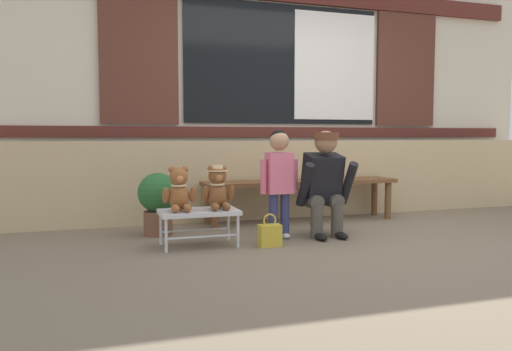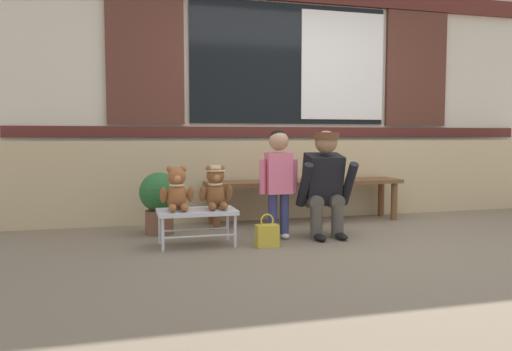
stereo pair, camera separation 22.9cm
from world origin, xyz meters
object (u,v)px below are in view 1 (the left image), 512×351
object	(u,v)px
teddy_bear_plain	(179,191)
potted_plant	(158,200)
child_standing	(279,172)
small_display_bench	(199,214)
handbag_on_ground	(270,235)
teddy_bear_with_hat	(218,188)
adult_crouching	(324,183)
wooden_bench_long	(301,186)

from	to	relation	value
teddy_bear_plain	potted_plant	world-z (taller)	teddy_bear_plain
teddy_bear_plain	child_standing	xyz separation A→B (m)	(0.90, 0.09, 0.13)
teddy_bear_plain	potted_plant	bearing A→B (deg)	99.71
small_display_bench	handbag_on_ground	distance (m)	0.61
teddy_bear_with_hat	child_standing	xyz separation A→B (m)	(0.58, 0.09, 0.12)
small_display_bench	handbag_on_ground	bearing A→B (deg)	-19.39
adult_crouching	handbag_on_ground	distance (m)	0.77
wooden_bench_long	small_display_bench	size ratio (longest dim) A/B	3.28
small_display_bench	child_standing	size ratio (longest dim) A/B	0.67
teddy_bear_plain	teddy_bear_with_hat	bearing A→B (deg)	0.13
teddy_bear_plain	adult_crouching	bearing A→B (deg)	2.68
teddy_bear_plain	adult_crouching	size ratio (longest dim) A/B	0.38
handbag_on_ground	wooden_bench_long	bearing A→B (deg)	55.30
potted_plant	adult_crouching	bearing A→B (deg)	-19.99
teddy_bear_with_hat	handbag_on_ground	distance (m)	0.57
small_display_bench	wooden_bench_long	bearing A→B (deg)	33.91
child_standing	adult_crouching	size ratio (longest dim) A/B	1.01
child_standing	handbag_on_ground	world-z (taller)	child_standing
wooden_bench_long	small_display_bench	world-z (taller)	wooden_bench_long
adult_crouching	teddy_bear_with_hat	bearing A→B (deg)	-176.51
small_display_bench	child_standing	distance (m)	0.81
handbag_on_ground	small_display_bench	bearing A→B (deg)	160.61
wooden_bench_long	adult_crouching	xyz separation A→B (m)	(-0.12, -0.79, 0.11)
teddy_bear_with_hat	handbag_on_ground	xyz separation A→B (m)	(0.39, -0.19, -0.38)
teddy_bear_plain	teddy_bear_with_hat	world-z (taller)	same
wooden_bench_long	adult_crouching	bearing A→B (deg)	-98.27
adult_crouching	small_display_bench	bearing A→B (deg)	-176.89
teddy_bear_plain	teddy_bear_with_hat	xyz separation A→B (m)	(0.32, 0.00, 0.01)
teddy_bear_plain	adult_crouching	world-z (taller)	adult_crouching
potted_plant	teddy_bear_with_hat	bearing A→B (deg)	-54.02
teddy_bear_with_hat	adult_crouching	distance (m)	1.00
small_display_bench	teddy_bear_plain	world-z (taller)	teddy_bear_plain
teddy_bear_plain	teddy_bear_with_hat	size ratio (longest dim) A/B	1.00
child_standing	handbag_on_ground	xyz separation A→B (m)	(-0.19, -0.28, -0.50)
small_display_bench	teddy_bear_plain	bearing A→B (deg)	179.49
wooden_bench_long	teddy_bear_with_hat	xyz separation A→B (m)	(-1.11, -0.85, 0.10)
child_standing	adult_crouching	world-z (taller)	child_standing
teddy_bear_with_hat	teddy_bear_plain	bearing A→B (deg)	-179.87
teddy_bear_plain	small_display_bench	bearing A→B (deg)	-0.51
teddy_bear_with_hat	handbag_on_ground	size ratio (longest dim) A/B	1.34
teddy_bear_with_hat	handbag_on_ground	bearing A→B (deg)	-26.68
potted_plant	small_display_bench	bearing A→B (deg)	-65.91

